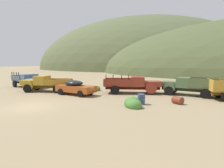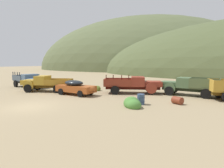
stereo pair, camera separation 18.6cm
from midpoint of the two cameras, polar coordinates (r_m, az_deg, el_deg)
name	(u,v)px [view 1 (the left image)]	position (r m, az deg, el deg)	size (l,w,h in m)	color
ground_plane	(31,107)	(16.10, -24.06, -6.39)	(300.00, 300.00, 0.00)	#998460
hill_distant	(135,70)	(96.19, 7.09, 4.41)	(113.26, 64.23, 51.78)	#56603D
truck_chalk_blue	(29,80)	(28.24, -24.26, 1.01)	(6.25, 3.70, 2.16)	#262D39
truck_mustard	(43,83)	(23.94, -20.69, 0.22)	(6.17, 3.95, 1.89)	#593D12
car_oxide_orange	(77,87)	(20.30, -11.12, -1.04)	(4.81, 2.31, 1.57)	#A34C1E
truck_rust_red	(136,84)	(21.19, 7.18, -0.09)	(6.70, 4.16, 2.16)	#42140D
truck_weathered_green	(185,86)	(21.25, 21.31, -0.50)	(5.93, 2.89, 1.91)	#232B1B
oil_drum_by_truck	(141,99)	(15.63, 8.67, -4.64)	(0.65, 0.65, 0.87)	#384C6B
oil_drum_tipped	(178,100)	(16.56, 19.26, -4.74)	(1.04, 0.98, 0.62)	brown
bush_front_left	(133,104)	(14.53, 6.11, -6.15)	(1.52, 1.43, 1.05)	#4C8438
bush_near_barrel	(97,89)	(23.11, -5.01, -1.53)	(0.94, 0.85, 0.82)	olive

